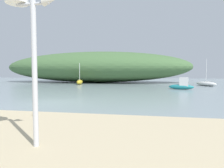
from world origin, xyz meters
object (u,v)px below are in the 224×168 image
motorboat_west_reach (182,85)px  seagull_by_mast (35,112)px  sailboat_east_reach (206,84)px  sailboat_off_point (80,82)px  mast_structure (24,14)px

motorboat_west_reach → seagull_by_mast: (-8.61, -16.13, -0.16)m
sailboat_east_reach → motorboat_west_reach: size_ratio=1.53×
sailboat_off_point → sailboat_east_reach: sailboat_east_reach is taller
sailboat_east_reach → seagull_by_mast: (-13.34, -23.30, -0.01)m
sailboat_off_point → motorboat_west_reach: size_ratio=1.26×
sailboat_off_point → motorboat_west_reach: bearing=-25.2°
sailboat_off_point → seagull_by_mast: size_ratio=11.51×
mast_structure → seagull_by_mast: size_ratio=11.76×
sailboat_east_reach → motorboat_west_reach: 8.59m
sailboat_east_reach → motorboat_west_reach: bearing=-123.5°
motorboat_west_reach → seagull_by_mast: 18.29m
seagull_by_mast → sailboat_off_point: bearing=105.7°
sailboat_east_reach → seagull_by_mast: size_ratio=14.00×
sailboat_off_point → mast_structure: bearing=-72.6°
seagull_by_mast → mast_structure: bearing=-60.1°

